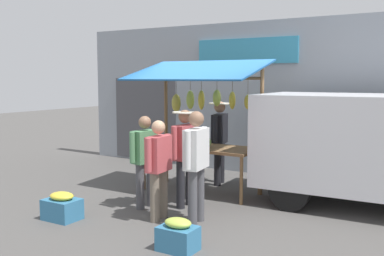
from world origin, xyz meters
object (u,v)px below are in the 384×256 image
object	(u,v)px
market_stall	(200,110)
produce_crate_side	(178,236)
shopper_in_grey_tee	(196,159)
shopper_with_shopping_bag	(159,164)
vendor_with_sunhat	(220,135)
shopper_with_ponytail	(185,150)
shopper_in_striped_shirt	(145,156)
produce_crate_near	(62,207)

from	to	relation	value
market_stall	produce_crate_side	distance (m)	3.30
shopper_in_grey_tee	produce_crate_side	world-z (taller)	shopper_in_grey_tee
shopper_in_grey_tee	shopper_with_shopping_bag	distance (m)	0.60
market_stall	shopper_with_shopping_bag	bearing A→B (deg)	100.78
vendor_with_sunhat	shopper_with_ponytail	size ratio (longest dim) A/B	1.03
market_stall	shopper_in_striped_shirt	distance (m)	1.58
produce_crate_side	shopper_in_striped_shirt	bearing A→B (deg)	-41.08
vendor_with_sunhat	produce_crate_side	bearing A→B (deg)	7.19
shopper_in_grey_tee	shopper_with_ponytail	xyz separation A→B (m)	(0.62, -0.67, -0.01)
shopper_in_grey_tee	produce_crate_near	distance (m)	2.20
shopper_with_shopping_bag	produce_crate_side	bearing A→B (deg)	-139.18
vendor_with_sunhat	shopper_with_shopping_bag	bearing A→B (deg)	-5.64
market_stall	shopper_with_ponytail	distance (m)	1.21
market_stall	shopper_in_grey_tee	size ratio (longest dim) A/B	1.49
market_stall	vendor_with_sunhat	xyz separation A→B (m)	(-0.03, -0.71, -0.54)
vendor_with_sunhat	produce_crate_near	xyz separation A→B (m)	(0.95, 3.32, -0.81)
shopper_in_striped_shirt	produce_crate_side	distance (m)	2.11
market_stall	produce_crate_side	size ratio (longest dim) A/B	5.21
produce_crate_near	produce_crate_side	world-z (taller)	produce_crate_near
vendor_with_sunhat	shopper_with_shopping_bag	xyz separation A→B (m)	(-0.32, 2.55, -0.14)
shopper_in_grey_tee	shopper_in_striped_shirt	bearing A→B (deg)	68.21
shopper_in_striped_shirt	produce_crate_near	xyz separation A→B (m)	(0.69, 1.19, -0.68)
shopper_in_striped_shirt	produce_crate_near	size ratio (longest dim) A/B	2.89
vendor_with_sunhat	produce_crate_side	size ratio (longest dim) A/B	3.53
market_stall	shopper_with_ponytail	bearing A→B (deg)	106.69
shopper_in_striped_shirt	produce_crate_near	world-z (taller)	shopper_in_striped_shirt
shopper_with_shopping_bag	shopper_with_ponytail	world-z (taller)	shopper_with_ponytail
shopper_with_shopping_bag	shopper_in_striped_shirt	bearing A→B (deg)	48.50
shopper_in_striped_shirt	shopper_with_shopping_bag	size ratio (longest dim) A/B	1.01
vendor_with_sunhat	produce_crate_near	distance (m)	3.54
shopper_in_striped_shirt	vendor_with_sunhat	bearing A→B (deg)	0.47
shopper_in_grey_tee	produce_crate_near	world-z (taller)	shopper_in_grey_tee
shopper_in_grey_tee	produce_crate_near	bearing A→B (deg)	108.19
market_stall	shopper_with_ponytail	xyz separation A→B (m)	(-0.31, 1.02, -0.59)
market_stall	produce_crate_near	bearing A→B (deg)	70.59
shopper_with_ponytail	produce_crate_near	xyz separation A→B (m)	(1.22, 1.59, -0.77)
shopper_in_grey_tee	shopper_with_ponytail	size ratio (longest dim) A/B	1.03
shopper_with_ponytail	produce_crate_near	bearing A→B (deg)	144.60
shopper_in_grey_tee	market_stall	bearing A→B (deg)	20.49
vendor_with_sunhat	produce_crate_side	xyz separation A→B (m)	(-1.25, 3.44, -0.81)
shopper_in_striped_shirt	produce_crate_side	world-z (taller)	shopper_in_striped_shirt
produce_crate_near	shopper_in_striped_shirt	bearing A→B (deg)	-120.08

